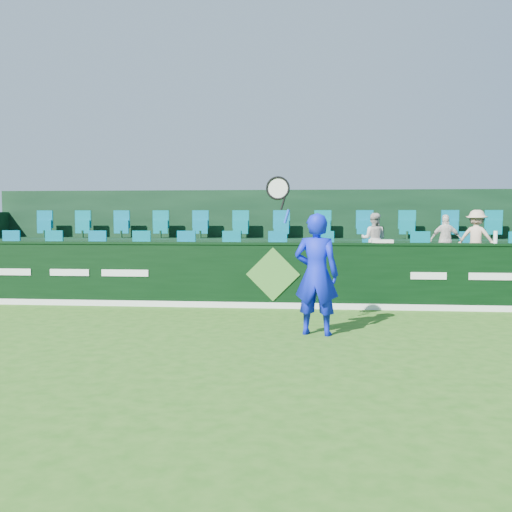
# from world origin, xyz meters

# --- Properties ---
(ground) EXTENTS (60.00, 60.00, 0.00)m
(ground) POSITION_xyz_m (0.00, 0.00, 0.00)
(ground) COLOR #286317
(ground) RESTS_ON ground
(sponsor_hoarding) EXTENTS (16.00, 0.25, 1.35)m
(sponsor_hoarding) POSITION_xyz_m (0.00, 4.00, 0.67)
(sponsor_hoarding) COLOR black
(sponsor_hoarding) RESTS_ON ground
(stand_tier_front) EXTENTS (16.00, 2.00, 0.80)m
(stand_tier_front) POSITION_xyz_m (0.00, 5.10, 0.40)
(stand_tier_front) COLOR black
(stand_tier_front) RESTS_ON ground
(stand_tier_back) EXTENTS (16.00, 1.80, 1.30)m
(stand_tier_back) POSITION_xyz_m (0.00, 7.00, 0.65)
(stand_tier_back) COLOR black
(stand_tier_back) RESTS_ON ground
(stand_rear) EXTENTS (16.00, 4.10, 2.60)m
(stand_rear) POSITION_xyz_m (0.00, 7.44, 1.22)
(stand_rear) COLOR black
(stand_rear) RESTS_ON ground
(seat_row_front) EXTENTS (13.50, 0.50, 0.60)m
(seat_row_front) POSITION_xyz_m (0.00, 5.50, 1.10)
(seat_row_front) COLOR #046783
(seat_row_front) RESTS_ON stand_tier_front
(seat_row_back) EXTENTS (13.50, 0.50, 0.60)m
(seat_row_back) POSITION_xyz_m (0.00, 7.30, 1.60)
(seat_row_back) COLOR #046783
(seat_row_back) RESTS_ON stand_tier_back
(tennis_player) EXTENTS (1.23, 0.60, 2.55)m
(tennis_player) POSITION_xyz_m (0.84, 1.38, 0.98)
(tennis_player) COLOR #0C1AD1
(tennis_player) RESTS_ON ground
(spectator_left) EXTENTS (0.65, 0.55, 1.15)m
(spectator_left) POSITION_xyz_m (2.15, 5.12, 1.38)
(spectator_left) COLOR beige
(spectator_left) RESTS_ON stand_tier_front
(spectator_middle) EXTENTS (0.67, 0.30, 1.12)m
(spectator_middle) POSITION_xyz_m (3.70, 5.12, 1.36)
(spectator_middle) COLOR silver
(spectator_middle) RESTS_ON stand_tier_front
(spectator_right) EXTENTS (0.90, 0.73, 1.22)m
(spectator_right) POSITION_xyz_m (4.35, 5.12, 1.41)
(spectator_right) COLOR beige
(spectator_right) RESTS_ON stand_tier_front
(towel) EXTENTS (0.42, 0.27, 0.06)m
(towel) POSITION_xyz_m (2.20, 4.00, 1.38)
(towel) COLOR silver
(towel) RESTS_ON sponsor_hoarding
(drinks_bottle) EXTENTS (0.08, 0.08, 0.25)m
(drinks_bottle) POSITION_xyz_m (4.40, 4.00, 1.47)
(drinks_bottle) COLOR white
(drinks_bottle) RESTS_ON sponsor_hoarding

